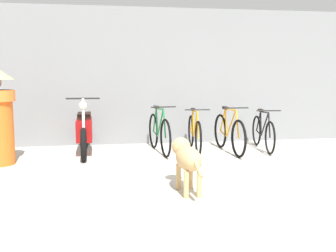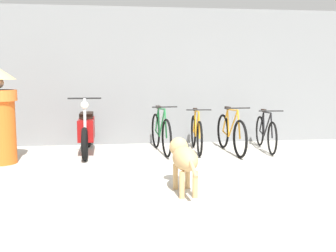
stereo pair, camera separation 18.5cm
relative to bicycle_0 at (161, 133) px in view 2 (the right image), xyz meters
name	(u,v)px [view 2 (the right image)]	position (x,y,z in m)	size (l,w,h in m)	color
ground_plane	(253,184)	(0.98, -2.36, -0.38)	(60.00, 60.00, 0.00)	#B7B2A5
shop_wall_back	(200,77)	(0.98, 1.12, 1.06)	(8.58, 0.20, 2.87)	slate
bicycle_0	(161,133)	(0.00, 0.00, 0.00)	(0.46, 1.66, 0.91)	black
bicycle_1	(196,133)	(0.69, 0.03, -0.02)	(0.46, 1.62, 0.85)	black
bicycle_2	(231,134)	(1.32, -0.19, -0.01)	(0.46, 1.69, 0.89)	black
bicycle_3	(266,133)	(2.07, -0.01, -0.03)	(0.46, 1.59, 0.81)	black
motorcycle	(87,131)	(-1.39, 0.07, 0.06)	(0.58, 1.90, 1.07)	black
stray_dog	(184,158)	(0.00, -2.55, 0.06)	(0.32, 1.14, 0.64)	tan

